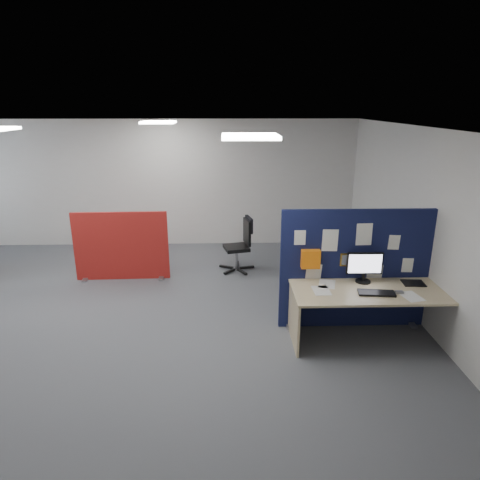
{
  "coord_description": "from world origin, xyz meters",
  "views": [
    {
      "loc": [
        1.76,
        -5.63,
        3.01
      ],
      "look_at": [
        1.94,
        0.61,
        1.0
      ],
      "focal_mm": 32.0,
      "sensor_mm": 36.0,
      "label": 1
    }
  ],
  "objects_px": {
    "monitor_main": "(364,266)",
    "office_chair": "(242,241)",
    "main_desk": "(368,299)",
    "red_divider": "(121,247)",
    "navy_divider": "(353,270)"
  },
  "relations": [
    {
      "from": "red_divider",
      "to": "office_chair",
      "type": "xyz_separation_m",
      "value": [
        2.13,
        0.37,
        -0.03
      ]
    },
    {
      "from": "monitor_main",
      "to": "office_chair",
      "type": "xyz_separation_m",
      "value": [
        -1.54,
        2.32,
        -0.39
      ]
    },
    {
      "from": "red_divider",
      "to": "navy_divider",
      "type": "bearing_deg",
      "value": -27.93
    },
    {
      "from": "main_desk",
      "to": "monitor_main",
      "type": "height_order",
      "value": "monitor_main"
    },
    {
      "from": "navy_divider",
      "to": "red_divider",
      "type": "xyz_separation_m",
      "value": [
        -3.58,
        1.78,
        -0.24
      ]
    },
    {
      "from": "red_divider",
      "to": "office_chair",
      "type": "bearing_deg",
      "value": 8.41
    },
    {
      "from": "main_desk",
      "to": "red_divider",
      "type": "relative_size",
      "value": 1.23
    },
    {
      "from": "main_desk",
      "to": "office_chair",
      "type": "height_order",
      "value": "office_chair"
    },
    {
      "from": "monitor_main",
      "to": "office_chair",
      "type": "height_order",
      "value": "monitor_main"
    },
    {
      "from": "main_desk",
      "to": "monitor_main",
      "type": "bearing_deg",
      "value": 98.34
    },
    {
      "from": "red_divider",
      "to": "office_chair",
      "type": "height_order",
      "value": "red_divider"
    },
    {
      "from": "navy_divider",
      "to": "office_chair",
      "type": "height_order",
      "value": "navy_divider"
    },
    {
      "from": "navy_divider",
      "to": "red_divider",
      "type": "relative_size",
      "value": 1.25
    },
    {
      "from": "red_divider",
      "to": "main_desk",
      "type": "bearing_deg",
      "value": -31.45
    },
    {
      "from": "navy_divider",
      "to": "monitor_main",
      "type": "distance_m",
      "value": 0.22
    }
  ]
}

